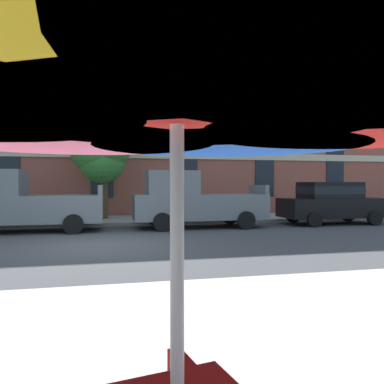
{
  "coord_description": "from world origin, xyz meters",
  "views": [
    {
      "loc": [
        0.27,
        -10.55,
        1.71
      ],
      "look_at": [
        3.35,
        3.2,
        1.4
      ],
      "focal_mm": 35.24,
      "sensor_mm": 36.0,
      "label": 1
    }
  ],
  "objects_px": {
    "pickup_gray_midblock": "(193,201)",
    "patio_umbrella": "(177,78)",
    "pickup_gray": "(22,203)",
    "sedan_black": "(331,202)",
    "street_tree_middle": "(101,149)"
  },
  "relations": [
    {
      "from": "sedan_black",
      "to": "patio_umbrella",
      "type": "bearing_deg",
      "value": -125.25
    },
    {
      "from": "sedan_black",
      "to": "street_tree_middle",
      "type": "height_order",
      "value": "street_tree_middle"
    },
    {
      "from": "sedan_black",
      "to": "patio_umbrella",
      "type": "height_order",
      "value": "patio_umbrella"
    },
    {
      "from": "pickup_gray_midblock",
      "to": "patio_umbrella",
      "type": "relative_size",
      "value": 1.32
    },
    {
      "from": "pickup_gray",
      "to": "patio_umbrella",
      "type": "bearing_deg",
      "value": -75.66
    },
    {
      "from": "sedan_black",
      "to": "street_tree_middle",
      "type": "xyz_separation_m",
      "value": [
        -9.54,
        3.29,
        2.31
      ]
    },
    {
      "from": "pickup_gray",
      "to": "sedan_black",
      "type": "relative_size",
      "value": 1.16
    },
    {
      "from": "pickup_gray_midblock",
      "to": "street_tree_middle",
      "type": "height_order",
      "value": "street_tree_middle"
    },
    {
      "from": "pickup_gray",
      "to": "sedan_black",
      "type": "xyz_separation_m",
      "value": [
        12.22,
        -0.0,
        -0.08
      ]
    },
    {
      "from": "street_tree_middle",
      "to": "patio_umbrella",
      "type": "bearing_deg",
      "value": -87.97
    },
    {
      "from": "sedan_black",
      "to": "street_tree_middle",
      "type": "relative_size",
      "value": 0.96
    },
    {
      "from": "pickup_gray_midblock",
      "to": "patio_umbrella",
      "type": "height_order",
      "value": "patio_umbrella"
    },
    {
      "from": "pickup_gray",
      "to": "street_tree_middle",
      "type": "distance_m",
      "value": 4.8
    },
    {
      "from": "street_tree_middle",
      "to": "patio_umbrella",
      "type": "xyz_separation_m",
      "value": [
        0.57,
        -15.99,
        -1.11
      ]
    },
    {
      "from": "patio_umbrella",
      "to": "pickup_gray",
      "type": "bearing_deg",
      "value": 104.34
    }
  ]
}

